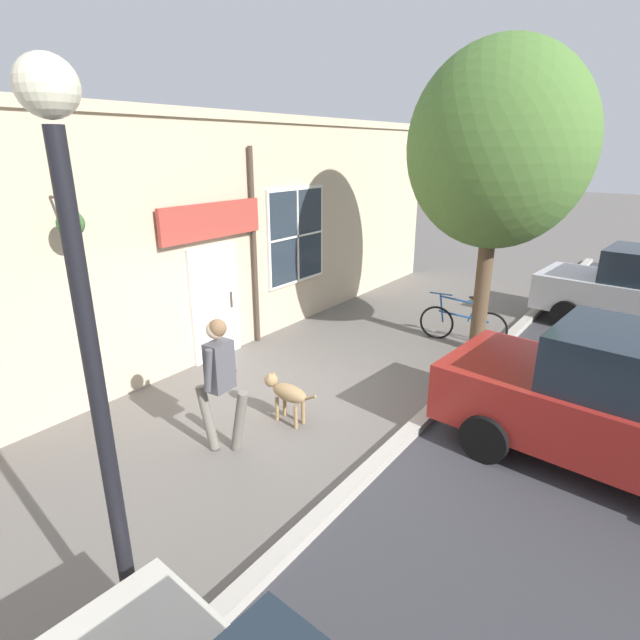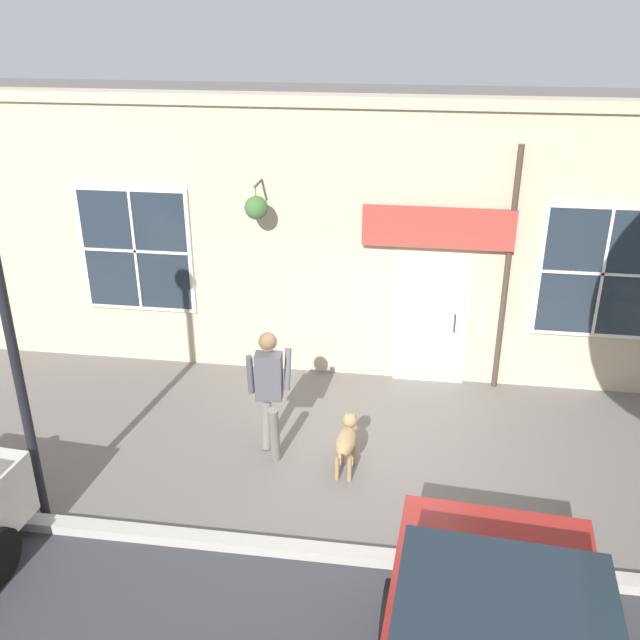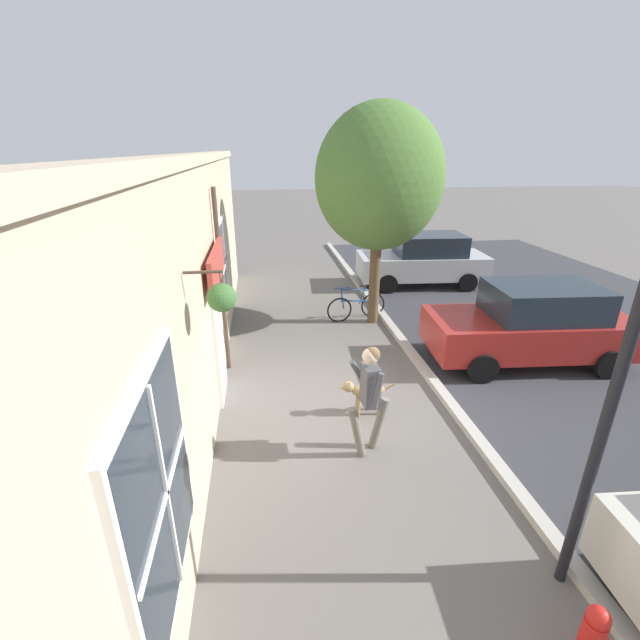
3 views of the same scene
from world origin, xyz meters
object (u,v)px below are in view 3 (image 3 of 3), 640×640
object	(u,v)px
pedestrian_walking	(370,390)
leaning_bicycle	(356,306)
parked_car_far_end	(424,260)
street_lamp	(627,351)
fire_hydrant	(591,638)
parked_car_mid_block	(532,324)
dog_on_leash	(365,391)
street_tree_by_curb	(377,181)

from	to	relation	value
pedestrian_walking	leaning_bicycle	xyz separation A→B (m)	(1.05, 5.53, -0.72)
parked_car_far_end	street_lamp	bearing A→B (deg)	-102.64
street_lamp	fire_hydrant	size ratio (longest dim) A/B	5.45
parked_car_mid_block	fire_hydrant	size ratio (longest dim) A/B	5.74
parked_car_mid_block	pedestrian_walking	bearing A→B (deg)	-149.31
parked_car_far_end	street_lamp	xyz separation A→B (m)	(-2.42, -10.77, 1.92)
dog_on_leash	parked_car_mid_block	size ratio (longest dim) A/B	0.23
pedestrian_walking	street_tree_by_curb	xyz separation A→B (m)	(1.42, 5.33, 2.57)
dog_on_leash	fire_hydrant	size ratio (longest dim) A/B	1.30
dog_on_leash	leaning_bicycle	bearing A→B (deg)	79.30
leaning_bicycle	parked_car_far_end	distance (m)	4.14
pedestrian_walking	parked_car_far_end	world-z (taller)	pedestrian_walking
street_tree_by_curb	street_lamp	distance (m)	7.77
dog_on_leash	leaning_bicycle	world-z (taller)	leaning_bicycle
leaning_bicycle	parked_car_far_end	bearing A→B (deg)	43.79
pedestrian_walking	parked_car_mid_block	distance (m)	4.96
leaning_bicycle	street_lamp	bearing A→B (deg)	-86.00
dog_on_leash	street_tree_by_curb	world-z (taller)	street_tree_by_curb
parked_car_mid_block	parked_car_far_end	xyz separation A→B (m)	(-0.24, 5.85, 0.00)
pedestrian_walking	parked_car_far_end	distance (m)	9.29
parked_car_far_end	fire_hydrant	world-z (taller)	parked_car_far_end
street_tree_by_curb	parked_car_mid_block	size ratio (longest dim) A/B	1.24
parked_car_mid_block	fire_hydrant	distance (m)	6.52
dog_on_leash	fire_hydrant	xyz separation A→B (m)	(1.03, -4.25, -0.06)
parked_car_mid_block	dog_on_leash	bearing A→B (deg)	-159.75
fire_hydrant	street_tree_by_curb	bearing A→B (deg)	88.70
street_tree_by_curb	fire_hydrant	distance (m)	9.16
parked_car_far_end	parked_car_mid_block	bearing A→B (deg)	-87.63
pedestrian_walking	street_lamp	bearing A→B (deg)	-56.22
street_tree_by_curb	fire_hydrant	size ratio (longest dim) A/B	7.12
parked_car_mid_block	parked_car_far_end	size ratio (longest dim) A/B	1.00
pedestrian_walking	street_lamp	distance (m)	3.34
street_tree_by_curb	street_lamp	bearing A→B (deg)	-88.65
street_lamp	fire_hydrant	xyz separation A→B (m)	(-0.38, -0.83, -2.40)
pedestrian_walking	street_lamp	xyz separation A→B (m)	(1.60, -2.39, 1.70)
leaning_bicycle	street_tree_by_curb	bearing A→B (deg)	-28.72
dog_on_leash	fire_hydrant	world-z (taller)	fire_hydrant
dog_on_leash	parked_car_far_end	size ratio (longest dim) A/B	0.23
dog_on_leash	street_lamp	xyz separation A→B (m)	(1.40, -3.42, 2.34)
street_tree_by_curb	fire_hydrant	world-z (taller)	street_tree_by_curb
street_tree_by_curb	street_lamp	xyz separation A→B (m)	(0.18, -7.72, -0.87)
pedestrian_walking	fire_hydrant	world-z (taller)	pedestrian_walking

